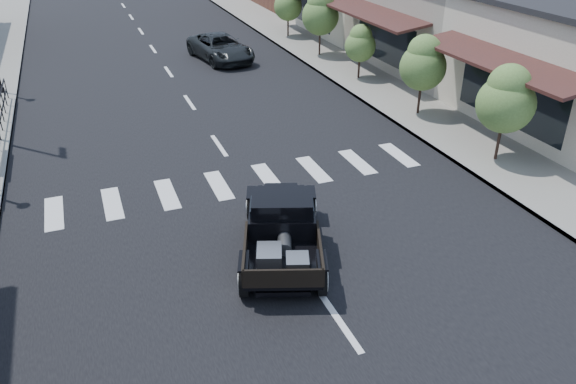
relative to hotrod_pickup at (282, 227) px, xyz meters
name	(u,v)px	position (x,y,z in m)	size (l,w,h in m)	color
ground	(289,248)	(0.25, 0.16, -0.79)	(120.00, 120.00, 0.00)	black
road	(176,83)	(0.25, 15.16, -0.78)	(14.00, 80.00, 0.02)	black
road_markings	(200,118)	(0.25, 10.16, -0.79)	(12.00, 60.00, 0.06)	silver
sidewalk_right	(338,65)	(8.75, 15.16, -0.71)	(3.00, 80.00, 0.15)	gray
storefront_mid	(471,20)	(15.25, 13.16, 1.46)	(10.00, 9.00, 4.50)	#A99F8E
small_tree_a	(503,115)	(8.55, 2.49, 0.91)	(1.86, 1.86, 3.10)	#517435
small_tree_b	(422,76)	(8.55, 7.24, 0.87)	(1.81, 1.81, 3.02)	#517435
small_tree_c	(360,52)	(8.55, 12.47, 0.57)	(1.45, 1.45, 2.42)	#517435
small_tree_d	(320,24)	(8.55, 17.13, 1.00)	(1.97, 1.97, 3.28)	#517435
small_tree_e	(288,12)	(8.55, 21.97, 0.78)	(1.70, 1.70, 2.84)	#517435
hotrod_pickup	(282,227)	(0.00, 0.00, 0.00)	(2.12, 4.54, 1.57)	black
second_car	(220,48)	(3.31, 18.40, -0.11)	(2.24, 4.86, 1.35)	black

